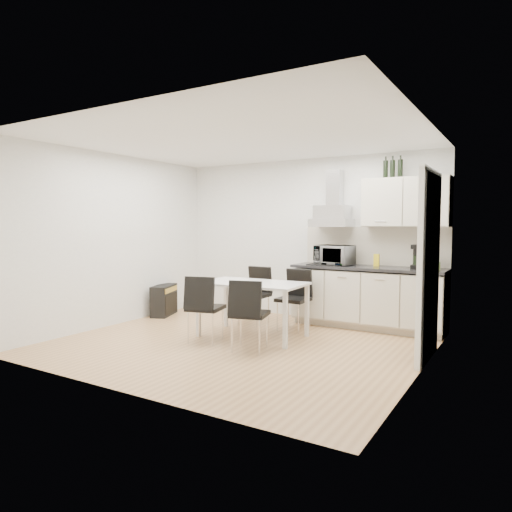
{
  "coord_description": "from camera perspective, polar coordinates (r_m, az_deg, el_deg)",
  "views": [
    {
      "loc": [
        3.18,
        -4.87,
        1.54
      ],
      "look_at": [
        -0.07,
        0.53,
        1.1
      ],
      "focal_mm": 32.0,
      "sensor_mm": 36.0,
      "label": 1
    }
  ],
  "objects": [
    {
      "name": "ground",
      "position": [
        6.02,
        -2.09,
        -10.84
      ],
      "size": [
        4.5,
        4.5,
        0.0
      ],
      "primitive_type": "plane",
      "color": "tan",
      "rests_on": "ground"
    },
    {
      "name": "wall_back",
      "position": [
        7.57,
        6.17,
        2.16
      ],
      "size": [
        4.5,
        0.1,
        2.6
      ],
      "primitive_type": "cube",
      "color": "white",
      "rests_on": "ground"
    },
    {
      "name": "wall_front",
      "position": [
        4.29,
        -16.88,
        0.61
      ],
      "size": [
        4.5,
        0.1,
        2.6
      ],
      "primitive_type": "cube",
      "color": "white",
      "rests_on": "ground"
    },
    {
      "name": "wall_left",
      "position": [
        7.3,
        -17.11,
        1.93
      ],
      "size": [
        0.1,
        4.0,
        2.6
      ],
      "primitive_type": "cube",
      "color": "white",
      "rests_on": "ground"
    },
    {
      "name": "wall_right",
      "position": [
        4.96,
        20.19,
        0.98
      ],
      "size": [
        0.1,
        4.0,
        2.6
      ],
      "primitive_type": "cube",
      "color": "white",
      "rests_on": "ground"
    },
    {
      "name": "ceiling",
      "position": [
        5.91,
        -2.16,
        14.32
      ],
      "size": [
        4.5,
        4.5,
        0.0
      ],
      "primitive_type": "plane",
      "color": "white",
      "rests_on": "wall_back"
    },
    {
      "name": "doorway",
      "position": [
        5.53,
        20.79,
        -1.35
      ],
      "size": [
        0.08,
        1.04,
        2.1
      ],
      "primitive_type": "cube",
      "color": "white",
      "rests_on": "ground"
    },
    {
      "name": "kitchenette",
      "position": [
        6.94,
        14.16,
        -2.0
      ],
      "size": [
        2.22,
        0.64,
        2.52
      ],
      "color": "beige",
      "rests_on": "ground"
    },
    {
      "name": "dining_table",
      "position": [
        6.23,
        -0.43,
        -4.03
      ],
      "size": [
        1.44,
        0.87,
        0.75
      ],
      "rotation": [
        0.0,
        0.0,
        0.04
      ],
      "color": "white",
      "rests_on": "ground"
    },
    {
      "name": "chair_far_left",
      "position": [
        7.03,
        -0.32,
        -5.0
      ],
      "size": [
        0.45,
        0.51,
        0.88
      ],
      "primitive_type": null,
      "rotation": [
        0.0,
        0.0,
        3.11
      ],
      "color": "black",
      "rests_on": "ground"
    },
    {
      "name": "chair_far_right",
      "position": [
        6.66,
        4.68,
        -5.53
      ],
      "size": [
        0.45,
        0.51,
        0.88
      ],
      "primitive_type": null,
      "rotation": [
        0.0,
        0.0,
        3.13
      ],
      "color": "black",
      "rests_on": "ground"
    },
    {
      "name": "chair_near_left",
      "position": [
        6.02,
        -6.33,
        -6.56
      ],
      "size": [
        0.55,
        0.59,
        0.88
      ],
      "primitive_type": null,
      "rotation": [
        0.0,
        0.0,
        0.24
      ],
      "color": "black",
      "rests_on": "ground"
    },
    {
      "name": "chair_near_right",
      "position": [
        5.59,
        -0.79,
        -7.36
      ],
      "size": [
        0.55,
        0.6,
        0.88
      ],
      "primitive_type": null,
      "rotation": [
        0.0,
        0.0,
        0.26
      ],
      "color": "black",
      "rests_on": "ground"
    },
    {
      "name": "guitar_amp",
      "position": [
        7.91,
        -11.43,
        -5.42
      ],
      "size": [
        0.46,
        0.66,
        0.51
      ],
      "rotation": [
        0.0,
        0.0,
        0.36
      ],
      "color": "black",
      "rests_on": "ground"
    },
    {
      "name": "floor_speaker",
      "position": [
        8.14,
        -1.46,
        -5.79
      ],
      "size": [
        0.22,
        0.2,
        0.31
      ],
      "primitive_type": "cube",
      "rotation": [
        0.0,
        0.0,
        -0.2
      ],
      "color": "black",
      "rests_on": "ground"
    }
  ]
}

